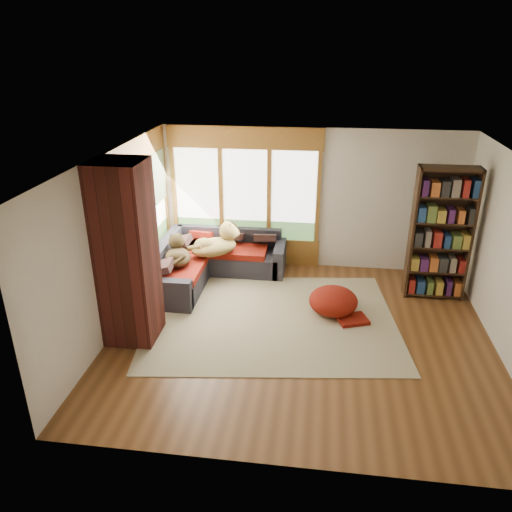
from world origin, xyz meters
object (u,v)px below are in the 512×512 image
(bookshelf, at_px, (441,235))
(dog_brindle, at_px, (177,249))
(pouf, at_px, (333,300))
(area_rug, at_px, (271,319))
(sectional_sofa, at_px, (198,261))
(dog_tan, at_px, (217,238))
(brick_chimney, at_px, (127,254))

(bookshelf, height_order, dog_brindle, bookshelf)
(bookshelf, height_order, pouf, bookshelf)
(area_rug, height_order, pouf, pouf)
(sectional_sofa, distance_m, dog_brindle, 0.67)
(bookshelf, xyz_separation_m, dog_tan, (-3.71, 0.17, -0.33))
(pouf, height_order, dog_brindle, dog_brindle)
(area_rug, distance_m, dog_brindle, 2.05)
(area_rug, xyz_separation_m, dog_tan, (-1.10, 1.32, 0.78))
(brick_chimney, relative_size, dog_tan, 2.60)
(dog_tan, relative_size, dog_brindle, 1.25)
(pouf, bearing_deg, area_rug, -159.60)
(dog_tan, bearing_deg, area_rug, -88.44)
(sectional_sofa, bearing_deg, dog_tan, -8.21)
(brick_chimney, relative_size, dog_brindle, 3.26)
(sectional_sofa, relative_size, dog_brindle, 2.76)
(dog_brindle, bearing_deg, area_rug, -134.89)
(brick_chimney, height_order, bookshelf, brick_chimney)
(brick_chimney, xyz_separation_m, pouf, (2.88, 1.06, -1.08))
(area_rug, height_order, dog_tan, dog_tan)
(bookshelf, height_order, dog_tan, bookshelf)
(dog_brindle, bearing_deg, bookshelf, -104.14)
(sectional_sofa, xyz_separation_m, dog_tan, (0.38, -0.02, 0.48))
(brick_chimney, height_order, area_rug, brick_chimney)
(bookshelf, xyz_separation_m, dog_brindle, (-4.32, -0.28, -0.38))
(sectional_sofa, height_order, bookshelf, bookshelf)
(sectional_sofa, distance_m, pouf, 2.63)
(brick_chimney, height_order, dog_brindle, brick_chimney)
(sectional_sofa, bearing_deg, pouf, -26.93)
(sectional_sofa, xyz_separation_m, pouf, (2.43, -0.99, -0.08))
(area_rug, xyz_separation_m, dog_brindle, (-1.71, 0.88, 0.73))
(brick_chimney, distance_m, dog_tan, 2.25)
(dog_tan, bearing_deg, bookshelf, -40.94)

